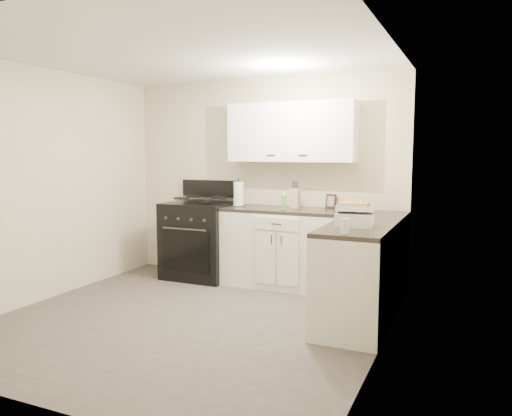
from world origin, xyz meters
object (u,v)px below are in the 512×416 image
at_px(stove, 201,242).
at_px(countertop_grill, 355,219).
at_px(wicker_basket, 354,207).
at_px(paper_towel, 239,194).
at_px(knife_block, 295,198).

relative_size(stove, countertop_grill, 3.10).
distance_m(wicker_basket, countertop_grill, 1.04).
distance_m(stove, paper_towel, 0.82).
xyz_separation_m(paper_towel, countertop_grill, (1.68, -1.04, -0.09)).
distance_m(paper_towel, wicker_basket, 1.44).
xyz_separation_m(stove, wicker_basket, (1.96, 0.02, 0.53)).
bearing_deg(paper_towel, knife_block, 6.86).
bearing_deg(knife_block, paper_towel, -167.65).
bearing_deg(wicker_basket, countertop_grill, -76.59).
relative_size(knife_block, paper_towel, 0.78).
distance_m(stove, wicker_basket, 2.03).
xyz_separation_m(stove, paper_towel, (0.53, 0.04, 0.63)).
distance_m(knife_block, wicker_basket, 0.74).
bearing_deg(stove, knife_block, 5.91).
height_order(knife_block, paper_towel, paper_towel).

